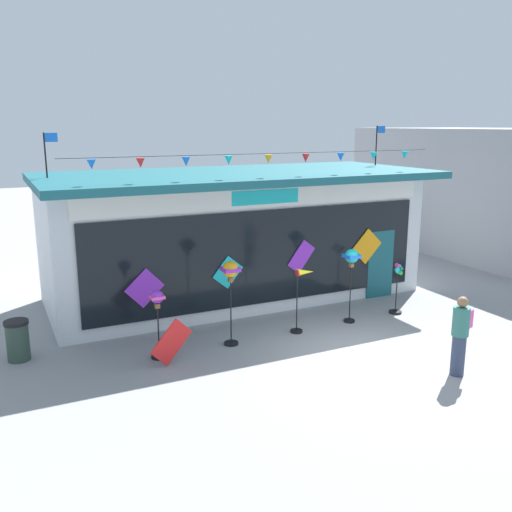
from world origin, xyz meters
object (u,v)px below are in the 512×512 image
at_px(wind_spinner_center_right, 351,262).
at_px(kite_shop_building, 234,234).
at_px(trash_bin, 18,340).
at_px(person_near_camera, 460,334).
at_px(wind_spinner_left, 231,277).
at_px(display_kite_on_ground, 171,342).
at_px(wind_spinner_far_left, 158,310).
at_px(wind_spinner_center_left, 302,289).
at_px(wind_spinner_right, 398,284).

bearing_deg(wind_spinner_center_right, kite_shop_building, 116.78).
xyz_separation_m(kite_shop_building, trash_bin, (-6.18, -2.33, -1.43)).
bearing_deg(person_near_camera, wind_spinner_left, -154.21).
height_order(kite_shop_building, display_kite_on_ground, kite_shop_building).
distance_m(wind_spinner_far_left, wind_spinner_left, 1.81).
height_order(wind_spinner_far_left, wind_spinner_center_left, wind_spinner_center_left).
relative_size(wind_spinner_left, wind_spinner_right, 1.40).
bearing_deg(wind_spinner_right, trash_bin, 173.26).
relative_size(wind_spinner_center_left, person_near_camera, 0.96).
xyz_separation_m(wind_spinner_center_right, wind_spinner_right, (1.54, 0.01, -0.78)).
distance_m(person_near_camera, display_kite_on_ground, 6.00).
relative_size(wind_spinner_center_left, display_kite_on_ground, 1.77).
distance_m(trash_bin, display_kite_on_ground, 3.38).
bearing_deg(wind_spinner_center_right, person_near_camera, -87.35).
bearing_deg(kite_shop_building, trash_bin, -159.37).
relative_size(wind_spinner_left, person_near_camera, 1.20).
relative_size(kite_shop_building, wind_spinner_center_right, 5.65).
xyz_separation_m(kite_shop_building, display_kite_on_ground, (-3.23, -3.98, -1.40)).
bearing_deg(display_kite_on_ground, wind_spinner_center_left, 7.64).
bearing_deg(display_kite_on_ground, kite_shop_building, 50.96).
distance_m(kite_shop_building, wind_spinner_right, 4.88).
xyz_separation_m(wind_spinner_center_right, trash_bin, (-7.92, 1.13, -1.15)).
height_order(wind_spinner_far_left, person_near_camera, person_near_camera).
xyz_separation_m(person_near_camera, display_kite_on_ground, (-5.13, 3.07, -0.39)).
bearing_deg(wind_spinner_far_left, display_kite_on_ground, -69.50).
distance_m(wind_spinner_far_left, wind_spinner_right, 6.68).
height_order(wind_spinner_center_left, display_kite_on_ground, wind_spinner_center_left).
bearing_deg(wind_spinner_right, display_kite_on_ground, -175.32).
relative_size(person_near_camera, display_kite_on_ground, 1.85).
relative_size(wind_spinner_center_right, display_kite_on_ground, 2.15).
bearing_deg(trash_bin, wind_spinner_right, -6.74).
bearing_deg(wind_spinner_far_left, wind_spinner_left, 0.80).
xyz_separation_m(wind_spinner_center_left, trash_bin, (-6.44, 1.18, -0.64)).
bearing_deg(kite_shop_building, wind_spinner_right, -46.35).
height_order(wind_spinner_left, wind_spinner_center_right, wind_spinner_left).
height_order(wind_spinner_center_left, person_near_camera, person_near_camera).
xyz_separation_m(wind_spinner_left, wind_spinner_right, (4.93, 0.09, -0.80)).
height_order(wind_spinner_center_right, trash_bin, wind_spinner_center_right).
bearing_deg(wind_spinner_right, wind_spinner_center_right, -179.69).
distance_m(wind_spinner_left, person_near_camera, 5.06).
bearing_deg(person_near_camera, wind_spinner_right, 139.59).
distance_m(wind_spinner_right, display_kite_on_ground, 6.54).
distance_m(wind_spinner_center_left, person_near_camera, 3.91).
distance_m(wind_spinner_far_left, trash_bin, 3.12).
bearing_deg(wind_spinner_far_left, wind_spinner_center_left, 0.71).
height_order(wind_spinner_far_left, wind_spinner_right, wind_spinner_far_left).
height_order(wind_spinner_left, wind_spinner_center_left, wind_spinner_left).
relative_size(person_near_camera, trash_bin, 1.86).
xyz_separation_m(wind_spinner_far_left, wind_spinner_left, (1.74, 0.02, 0.51)).
relative_size(wind_spinner_far_left, wind_spinner_left, 0.77).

